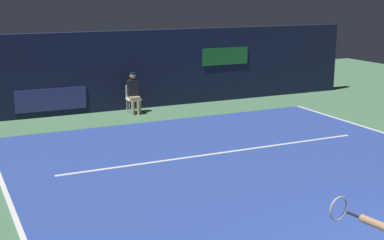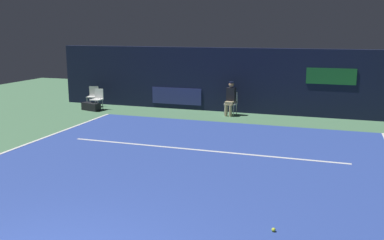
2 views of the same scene
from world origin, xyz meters
TOP-DOWN VIEW (x-y plane):
  - ground_plane at (0.00, 4.82)m, footprint 31.99×31.99m
  - court_surface at (0.00, 4.82)m, footprint 10.18×11.65m
  - line_sideline_right at (-5.04, 4.82)m, footprint 0.10×11.65m
  - line_service at (0.00, 6.86)m, footprint 7.94×0.10m
  - back_wall at (-0.00, 12.82)m, footprint 16.47×0.33m
  - line_judge_on_chair at (-0.38, 12.03)m, footprint 0.48×0.56m

SIDE VIEW (x-z plane):
  - ground_plane at x=0.00m, z-range 0.00..0.00m
  - court_surface at x=0.00m, z-range 0.00..0.01m
  - line_sideline_right at x=-5.04m, z-range 0.01..0.02m
  - line_service at x=0.00m, z-range 0.01..0.02m
  - line_judge_on_chair at x=-0.38m, z-range 0.03..1.35m
  - back_wall at x=0.00m, z-range 0.00..2.60m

